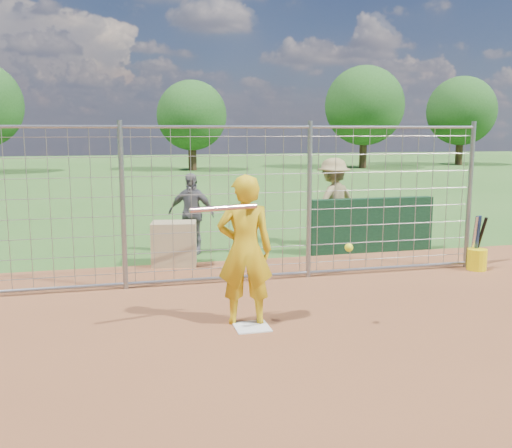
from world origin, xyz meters
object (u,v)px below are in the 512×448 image
object	(u,v)px
batter	(245,250)
bystander_c	(333,202)
equipment_bin	(174,244)
bucket_with_bats	(477,256)
bystander_b	(191,213)

from	to	relation	value
batter	bystander_c	world-z (taller)	batter
equipment_bin	batter	bearing A→B (deg)	-71.21
bucket_with_bats	bystander_b	bearing A→B (deg)	150.93
equipment_bin	bucket_with_bats	size ratio (longest dim) A/B	0.82
bystander_b	bucket_with_bats	xyz separation A→B (m)	(4.71, -2.62, -0.56)
batter	equipment_bin	world-z (taller)	batter
bystander_c	bucket_with_bats	xyz separation A→B (m)	(1.66, -2.69, -0.69)
equipment_bin	bystander_b	bearing A→B (deg)	74.90
bystander_b	equipment_bin	xyz separation A→B (m)	(-0.44, -0.96, -0.41)
batter	bystander_c	xyz separation A→B (m)	(2.93, 4.45, -0.02)
bucket_with_bats	equipment_bin	bearing A→B (deg)	162.15
batter	equipment_bin	distance (m)	3.51
equipment_bin	bucket_with_bats	xyz separation A→B (m)	(5.15, -1.66, -0.15)
bystander_b	equipment_bin	distance (m)	1.13
equipment_bin	bucket_with_bats	distance (m)	5.42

